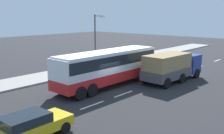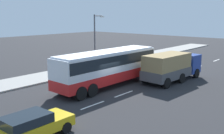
% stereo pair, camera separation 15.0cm
% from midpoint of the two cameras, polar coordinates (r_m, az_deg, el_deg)
% --- Properties ---
extents(ground_plane, '(120.00, 120.00, 0.00)m').
position_cam_midpoint_polar(ground_plane, '(23.22, -1.46, -5.03)').
color(ground_plane, '#28282B').
extents(sidewalk_curb, '(80.00, 4.00, 0.15)m').
position_cam_midpoint_polar(sidewalk_curb, '(29.08, -13.45, -1.86)').
color(sidewalk_curb, gray).
rests_on(sidewalk_curb, ground_plane).
extents(lane_centreline, '(40.83, 0.16, 0.01)m').
position_cam_midpoint_polar(lane_centreline, '(24.29, 6.36, -4.36)').
color(lane_centreline, white).
rests_on(lane_centreline, ground_plane).
extents(coach_bus, '(11.38, 2.92, 3.27)m').
position_cam_midpoint_polar(coach_bus, '(24.08, -1.03, 0.54)').
color(coach_bus, red).
rests_on(coach_bus, ground_plane).
extents(cargo_truck, '(7.56, 3.05, 2.78)m').
position_cam_midpoint_polar(cargo_truck, '(26.79, 12.61, 0.25)').
color(cargo_truck, navy).
rests_on(cargo_truck, ground_plane).
extents(car_yellow_taxi, '(4.35, 1.90, 1.43)m').
position_cam_midpoint_polar(car_yellow_taxi, '(14.86, -17.24, -11.96)').
color(car_yellow_taxi, gold).
rests_on(car_yellow_taxi, ground_plane).
extents(pedestrian_near_curb, '(0.32, 0.32, 1.71)m').
position_cam_midpoint_polar(pedestrian_near_curb, '(28.98, -10.13, 0.37)').
color(pedestrian_near_curb, brown).
rests_on(pedestrian_near_curb, sidewalk_curb).
extents(street_lamp, '(1.61, 0.24, 6.37)m').
position_cam_midpoint_polar(street_lamp, '(30.86, -3.68, 6.22)').
color(street_lamp, '#47474C').
rests_on(street_lamp, sidewalk_curb).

